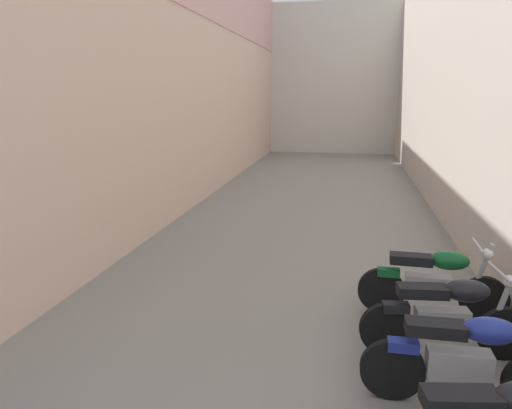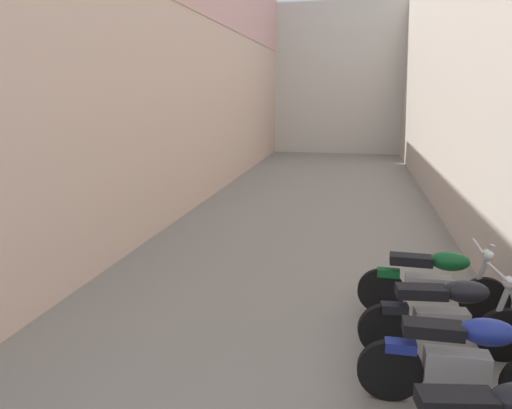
% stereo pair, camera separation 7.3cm
% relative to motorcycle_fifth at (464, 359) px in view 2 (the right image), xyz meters
% --- Properties ---
extents(ground_plane, '(40.25, 40.25, 0.00)m').
position_rel_motorcycle_fifth_xyz_m(ground_plane, '(-2.01, 4.92, -0.50)').
color(ground_plane, gray).
extents(building_left, '(0.45, 24.25, 8.45)m').
position_rel_motorcycle_fifth_xyz_m(building_left, '(-5.16, 6.89, 3.77)').
color(building_left, beige).
rests_on(building_left, ground).
extents(building_right, '(0.45, 24.25, 7.44)m').
position_rel_motorcycle_fifth_xyz_m(building_right, '(1.14, 6.92, 3.22)').
color(building_right, beige).
rests_on(building_right, ground).
extents(building_far_end, '(8.91, 2.00, 6.91)m').
position_rel_motorcycle_fifth_xyz_m(building_far_end, '(-2.01, 20.05, 2.95)').
color(building_far_end, beige).
rests_on(building_far_end, ground).
extents(motorcycle_fifth, '(1.85, 0.58, 1.04)m').
position_rel_motorcycle_fifth_xyz_m(motorcycle_fifth, '(0.00, 0.00, 0.00)').
color(motorcycle_fifth, black).
rests_on(motorcycle_fifth, ground).
extents(motorcycle_sixth, '(1.85, 0.58, 1.04)m').
position_rel_motorcycle_fifth_xyz_m(motorcycle_sixth, '(-0.00, 0.87, 0.00)').
color(motorcycle_sixth, black).
rests_on(motorcycle_sixth, ground).
extents(motorcycle_seventh, '(1.85, 0.58, 1.04)m').
position_rel_motorcycle_fifth_xyz_m(motorcycle_seventh, '(-0.00, 1.85, 0.00)').
color(motorcycle_seventh, black).
rests_on(motorcycle_seventh, ground).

